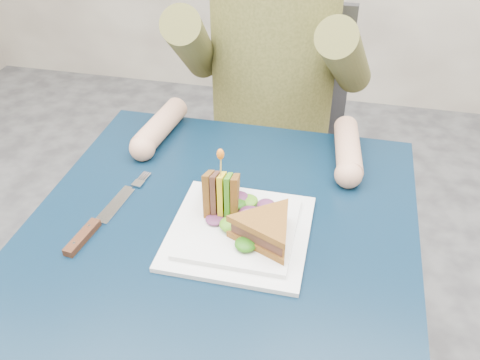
% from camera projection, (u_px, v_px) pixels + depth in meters
% --- Properties ---
extents(table, '(0.75, 0.75, 0.73)m').
position_uv_depth(table, '(223.00, 250.00, 1.04)').
color(table, black).
rests_on(table, ground).
extents(chair, '(0.42, 0.40, 0.93)m').
position_uv_depth(chair, '(275.00, 133.00, 1.62)').
color(chair, '#47474C').
rests_on(chair, ground).
extents(diner, '(0.54, 0.59, 0.74)m').
position_uv_depth(diner, '(273.00, 31.00, 1.31)').
color(diner, brown).
rests_on(diner, chair).
extents(plate, '(0.26, 0.26, 0.02)m').
position_uv_depth(plate, '(239.00, 231.00, 0.96)').
color(plate, white).
rests_on(plate, table).
extents(sandwich_flat, '(0.19, 0.19, 0.05)m').
position_uv_depth(sandwich_flat, '(266.00, 229.00, 0.91)').
color(sandwich_flat, brown).
rests_on(sandwich_flat, plate).
extents(sandwich_upright, '(0.09, 0.15, 0.15)m').
position_uv_depth(sandwich_upright, '(222.00, 194.00, 0.97)').
color(sandwich_upright, brown).
rests_on(sandwich_upright, plate).
extents(fork, '(0.04, 0.18, 0.01)m').
position_uv_depth(fork, '(126.00, 198.00, 1.05)').
color(fork, silver).
rests_on(fork, table).
extents(knife, '(0.04, 0.22, 0.02)m').
position_uv_depth(knife, '(88.00, 231.00, 0.96)').
color(knife, silver).
rests_on(knife, table).
extents(toothpick, '(0.01, 0.01, 0.06)m').
position_uv_depth(toothpick, '(221.00, 167.00, 0.94)').
color(toothpick, tan).
rests_on(toothpick, sandwich_upright).
extents(toothpick_frill, '(0.01, 0.01, 0.02)m').
position_uv_depth(toothpick_frill, '(220.00, 154.00, 0.92)').
color(toothpick_frill, orange).
rests_on(toothpick_frill, sandwich_upright).
extents(lettuce_spill, '(0.15, 0.13, 0.02)m').
position_uv_depth(lettuce_spill, '(243.00, 219.00, 0.95)').
color(lettuce_spill, '#337A14').
rests_on(lettuce_spill, plate).
extents(onion_ring, '(0.04, 0.04, 0.02)m').
position_uv_depth(onion_ring, '(248.00, 220.00, 0.94)').
color(onion_ring, '#9E4C7A').
rests_on(onion_ring, plate).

